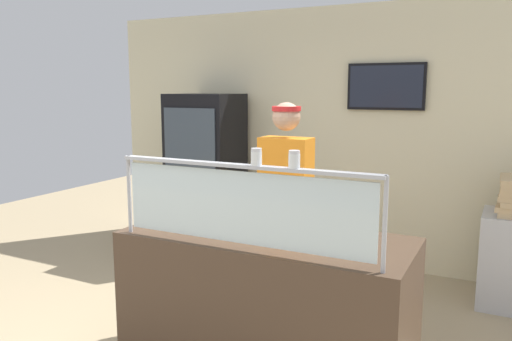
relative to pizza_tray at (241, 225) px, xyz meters
The scene contains 10 objects.
ground_plane 1.12m from the pizza_tray, 66.80° to the left, with size 12.00×12.00×0.00m, color tan.
shop_rear_unit 2.38m from the pizza_tray, 84.45° to the left, with size 6.21×0.13×2.70m.
serving_counter 0.55m from the pizza_tray, 19.72° to the right, with size 1.81×0.79×0.95m, color #4C3828.
sneeze_guard 0.55m from the pizza_tray, 61.45° to the right, with size 1.64×0.06×0.49m.
pizza_tray is the anchor object (origin of this frame).
pizza_server 0.05m from the pizza_tray, 26.70° to the right, with size 0.07×0.28×0.01m, color #ADAFB7.
parmesan_shaker 0.74m from the pizza_tray, 52.04° to the right, with size 0.06×0.06×0.09m.
pepper_flake_shaker 0.86m from the pizza_tray, 37.17° to the right, with size 0.06×0.06×0.09m.
worker_figure 0.59m from the pizza_tray, 83.42° to the left, with size 0.41×0.50×1.76m.
drink_fridge 2.41m from the pizza_tray, 128.07° to the left, with size 0.74×0.63×1.80m.
Camera 1 is at (2.24, -2.39, 1.86)m, focal length 35.67 mm.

